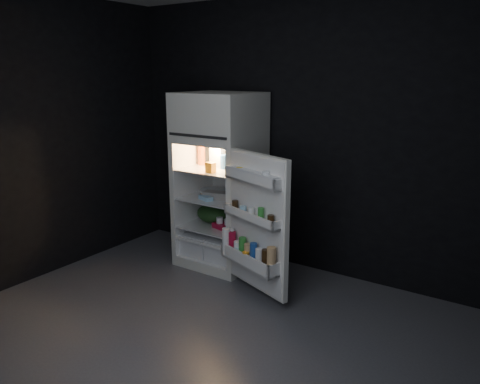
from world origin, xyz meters
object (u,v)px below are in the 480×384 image
Objects in this scene: fridge_door at (255,226)px; egg_carton at (219,196)px; refrigerator at (221,174)px; yogurt_tray at (225,226)px; milk_jug at (219,155)px.

egg_carton is at bearing 149.73° from fridge_door.
refrigerator is 5.57× the size of egg_carton.
refrigerator is at bearing 145.29° from fridge_door.
fridge_door is at bearing -34.71° from refrigerator.
egg_carton is (-0.68, 0.40, 0.08)m from fridge_door.
fridge_door is 0.75m from yogurt_tray.
fridge_door is 5.08× the size of milk_jug.
fridge_door is (0.73, -0.51, -0.28)m from refrigerator.
refrigerator is 0.93m from fridge_door.
refrigerator is 0.23m from egg_carton.
refrigerator is at bearing 148.96° from yogurt_tray.
yogurt_tray is (0.13, -0.13, -0.50)m from refrigerator.
refrigerator is 0.54m from yogurt_tray.
milk_jug is 0.74m from yogurt_tray.
egg_carton is 0.32m from yogurt_tray.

